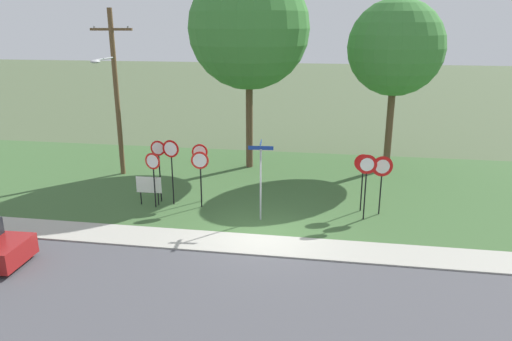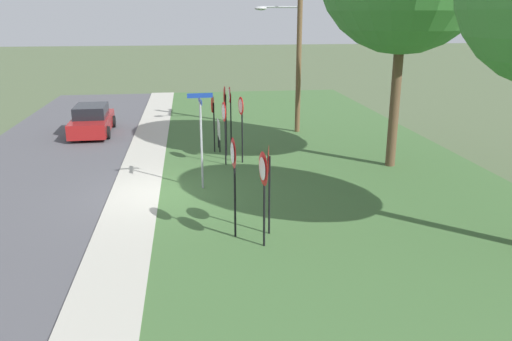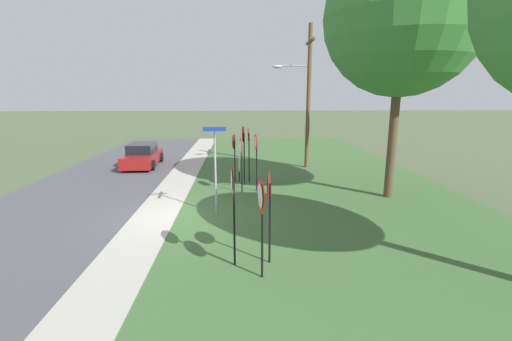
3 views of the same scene
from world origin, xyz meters
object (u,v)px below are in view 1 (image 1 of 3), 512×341
at_px(street_name_post, 261,175).
at_px(utility_pole, 115,88).
at_px(stop_sign_near_left, 200,160).
at_px(oak_tree_left, 249,29).
at_px(stop_sign_far_left, 159,158).
at_px(stop_sign_far_center, 171,158).
at_px(notice_board, 149,186).
at_px(oak_tree_right, 396,48).
at_px(stop_sign_far_right, 153,168).
at_px(stop_sign_near_right, 200,167).
at_px(yield_sign_far_left, 363,169).
at_px(yield_sign_near_right, 367,171).
at_px(yield_sign_near_left, 382,171).

xyz_separation_m(street_name_post, utility_pole, (-7.96, 4.75, 2.54)).
distance_m(stop_sign_near_left, oak_tree_left, 7.82).
relative_size(stop_sign_near_left, street_name_post, 0.81).
distance_m(stop_sign_near_left, stop_sign_far_left, 1.76).
bearing_deg(stop_sign_far_center, oak_tree_left, 78.86).
bearing_deg(notice_board, oak_tree_right, 32.93).
relative_size(stop_sign_far_right, notice_board, 1.90).
xyz_separation_m(stop_sign_near_right, oak_tree_left, (0.94, 6.28, 5.41)).
distance_m(stop_sign_far_center, oak_tree_left, 8.30).
xyz_separation_m(yield_sign_far_left, notice_board, (-8.86, -0.73, -0.98)).
bearing_deg(stop_sign_far_center, utility_pole, 146.16).
relative_size(stop_sign_near_left, utility_pole, 0.32).
distance_m(stop_sign_far_center, yield_sign_far_left, 7.89).
distance_m(stop_sign_near_left, notice_board, 2.42).
distance_m(stop_sign_far_right, oak_tree_right, 13.27).
relative_size(stop_sign_far_left, utility_pole, 0.33).
distance_m(stop_sign_far_left, oak_tree_left, 8.39).
bearing_deg(stop_sign_near_left, yield_sign_near_right, -16.59).
bearing_deg(stop_sign_near_left, oak_tree_right, 27.95).
bearing_deg(yield_sign_near_left, oak_tree_right, 75.34).
bearing_deg(stop_sign_near_right, stop_sign_far_center, 167.20).
bearing_deg(oak_tree_right, notice_board, -146.02).
bearing_deg(oak_tree_left, street_name_post, -76.52).
bearing_deg(stop_sign_near_right, notice_board, 175.07).
bearing_deg(stop_sign_far_right, oak_tree_right, 47.12).
height_order(yield_sign_near_right, oak_tree_left, oak_tree_left).
bearing_deg(stop_sign_far_center, stop_sign_near_left, 35.11).
height_order(yield_sign_near_left, street_name_post, street_name_post).
relative_size(stop_sign_far_left, yield_sign_near_left, 1.11).
xyz_separation_m(stop_sign_far_right, yield_sign_near_left, (9.24, 0.73, 0.11)).
distance_m(stop_sign_far_center, utility_pole, 5.93).
distance_m(yield_sign_near_left, oak_tree_left, 10.20).
bearing_deg(notice_board, yield_sign_near_left, 1.87).
xyz_separation_m(yield_sign_near_left, yield_sign_near_right, (-0.65, -0.66, 0.17)).
distance_m(notice_board, oak_tree_left, 9.54).
relative_size(stop_sign_far_right, oak_tree_left, 0.23).
bearing_deg(oak_tree_right, utility_pole, -166.82).
distance_m(stop_sign_far_left, utility_pole, 5.40).
bearing_deg(stop_sign_near_right, oak_tree_right, 33.22).
bearing_deg(stop_sign_near_left, stop_sign_far_right, -159.02).
bearing_deg(stop_sign_far_left, yield_sign_near_left, -0.19).
bearing_deg(street_name_post, stop_sign_far_left, 159.08).
distance_m(stop_sign_near_right, stop_sign_far_left, 1.96).
xyz_separation_m(yield_sign_far_left, oak_tree_left, (-5.66, 5.63, 5.37)).
relative_size(stop_sign_far_right, yield_sign_near_left, 0.97).
bearing_deg(stop_sign_near_right, street_name_post, -26.54).
bearing_deg(yield_sign_near_left, oak_tree_left, 130.31).
relative_size(stop_sign_far_left, street_name_post, 0.86).
height_order(notice_board, oak_tree_right, oak_tree_right).
relative_size(yield_sign_near_left, yield_sign_far_left, 1.01).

